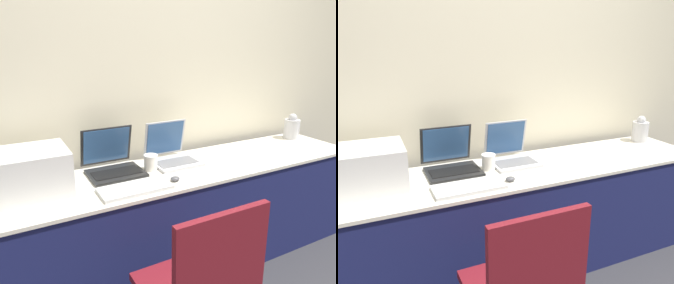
{
  "view_description": "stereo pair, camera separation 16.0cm",
  "coord_description": "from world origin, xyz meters",
  "views": [
    {
      "loc": [
        -1.07,
        -1.42,
        1.5
      ],
      "look_at": [
        -0.14,
        0.31,
        0.9
      ],
      "focal_mm": 35.0,
      "sensor_mm": 36.0,
      "label": 1
    },
    {
      "loc": [
        -0.93,
        -1.49,
        1.5
      ],
      "look_at": [
        -0.14,
        0.31,
        0.9
      ],
      "focal_mm": 35.0,
      "sensor_mm": 36.0,
      "label": 2
    }
  ],
  "objects": [
    {
      "name": "coffee_cup",
      "position": [
        -0.25,
        0.34,
        0.77
      ],
      "size": [
        0.09,
        0.09,
        0.1
      ],
      "color": "white",
      "rests_on": "table"
    },
    {
      "name": "laptop_left",
      "position": [
        -0.47,
        0.43,
        0.78
      ],
      "size": [
        0.33,
        0.34,
        0.27
      ],
      "color": "black",
      "rests_on": "table"
    },
    {
      "name": "metal_pitcher",
      "position": [
        1.12,
        0.44,
        0.82
      ],
      "size": [
        0.13,
        0.13,
        0.21
      ],
      "color": "silver",
      "rests_on": "table"
    },
    {
      "name": "table",
      "position": [
        0.0,
        0.28,
        0.36
      ],
      "size": [
        2.56,
        0.58,
        0.72
      ],
      "color": "#191E51",
      "rests_on": "ground_plane"
    },
    {
      "name": "wall_back",
      "position": [
        0.0,
        0.69,
        1.3
      ],
      "size": [
        8.0,
        0.05,
        2.6
      ],
      "color": "beige",
      "rests_on": "ground_plane"
    },
    {
      "name": "printer",
      "position": [
        -0.97,
        0.34,
        0.85
      ],
      "size": [
        0.43,
        0.34,
        0.24
      ],
      "color": "silver",
      "rests_on": "table"
    },
    {
      "name": "laptop_right",
      "position": [
        -0.06,
        0.42,
        0.78
      ],
      "size": [
        0.3,
        0.31,
        0.27
      ],
      "color": "#B7B7BC",
      "rests_on": "table"
    },
    {
      "name": "mouse",
      "position": [
        -0.2,
        0.12,
        0.74
      ],
      "size": [
        0.06,
        0.05,
        0.03
      ],
      "color": "#4C4C51",
      "rests_on": "table"
    },
    {
      "name": "external_keyboard",
      "position": [
        -0.45,
        0.11,
        0.73
      ],
      "size": [
        0.4,
        0.18,
        0.02
      ],
      "color": "silver",
      "rests_on": "table"
    }
  ]
}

